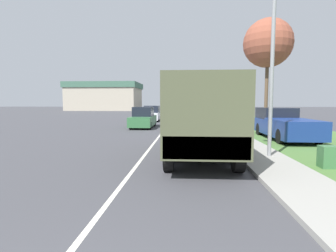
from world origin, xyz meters
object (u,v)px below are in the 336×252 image
(car_second_ahead, at_px, (152,114))
(car_fourth_ahead, at_px, (168,109))
(lamp_post, at_px, (266,50))
(military_truck, at_px, (200,115))
(pickup_truck, at_px, (284,124))
(car_third_ahead, at_px, (184,112))
(car_nearest_ahead, at_px, (143,118))

(car_second_ahead, xyz_separation_m, car_fourth_ahead, (0.53, 21.78, -0.04))
(car_fourth_ahead, height_order, lamp_post, lamp_post)
(military_truck, height_order, pickup_truck, military_truck)
(military_truck, distance_m, car_third_ahead, 31.07)
(car_fourth_ahead, distance_m, pickup_truck, 37.08)
(military_truck, bearing_deg, car_nearest_ahead, 108.83)
(military_truck, xyz_separation_m, car_third_ahead, (-0.64, 31.05, -0.93))
(pickup_truck, bearing_deg, military_truck, -132.50)
(car_fourth_ahead, height_order, pickup_truck, pickup_truck)
(car_nearest_ahead, relative_size, lamp_post, 0.72)
(car_second_ahead, height_order, car_third_ahead, car_second_ahead)
(car_third_ahead, distance_m, pickup_truck, 26.06)
(car_fourth_ahead, bearing_deg, car_nearest_ahead, -90.49)
(car_second_ahead, height_order, pickup_truck, pickup_truck)
(car_third_ahead, distance_m, lamp_post, 31.41)
(lamp_post, bearing_deg, car_second_ahead, 108.62)
(car_second_ahead, relative_size, pickup_truck, 0.80)
(car_nearest_ahead, height_order, car_second_ahead, car_second_ahead)
(car_nearest_ahead, distance_m, pickup_truck, 11.16)
(car_third_ahead, relative_size, car_fourth_ahead, 1.12)
(car_second_ahead, distance_m, car_fourth_ahead, 21.79)
(car_second_ahead, relative_size, lamp_post, 0.70)
(military_truck, height_order, car_fourth_ahead, military_truck)
(car_second_ahead, relative_size, car_third_ahead, 1.00)
(car_nearest_ahead, relative_size, car_third_ahead, 1.03)
(car_second_ahead, distance_m, lamp_post, 21.23)
(pickup_truck, distance_m, lamp_post, 7.07)
(military_truck, relative_size, car_nearest_ahead, 1.46)
(military_truck, height_order, car_third_ahead, military_truck)
(car_nearest_ahead, relative_size, pickup_truck, 0.82)
(car_second_ahead, xyz_separation_m, car_third_ahead, (3.69, 11.20, -0.07))
(military_truck, distance_m, car_second_ahead, 20.33)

